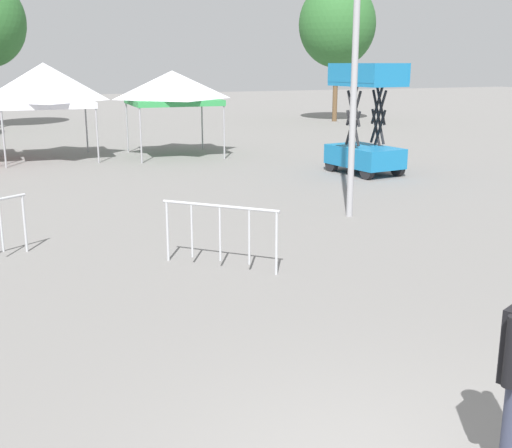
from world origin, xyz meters
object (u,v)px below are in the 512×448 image
object	(u,v)px
canopy_tent_center	(45,85)
canopy_tent_right_of_center	(173,88)
scissor_lift	(365,140)
tree_behind_tents_center	(337,25)
crowd_barrier_mid_lot	(220,224)

from	to	relation	value
canopy_tent_center	canopy_tent_right_of_center	distance (m)	4.43
canopy_tent_center	scissor_lift	world-z (taller)	canopy_tent_center
canopy_tent_center	tree_behind_tents_center	bearing A→B (deg)	27.98
canopy_tent_right_of_center	tree_behind_tents_center	xyz separation A→B (m)	(12.94, 10.07, 3.01)
canopy_tent_right_of_center	tree_behind_tents_center	size ratio (longest dim) A/B	0.42
crowd_barrier_mid_lot	scissor_lift	bearing A→B (deg)	43.02
canopy_tent_center	canopy_tent_right_of_center	world-z (taller)	canopy_tent_center
canopy_tent_right_of_center	tree_behind_tents_center	world-z (taller)	tree_behind_tents_center
canopy_tent_right_of_center	crowd_barrier_mid_lot	size ratio (longest dim) A/B	2.14
scissor_lift	crowd_barrier_mid_lot	size ratio (longest dim) A/B	2.13
canopy_tent_center	crowd_barrier_mid_lot	bearing A→B (deg)	-85.80
canopy_tent_center	canopy_tent_right_of_center	xyz separation A→B (m)	(4.33, -0.89, -0.13)
canopy_tent_right_of_center	crowd_barrier_mid_lot	bearing A→B (deg)	-103.97
canopy_tent_right_of_center	crowd_barrier_mid_lot	distance (m)	13.76
scissor_lift	tree_behind_tents_center	distance (m)	19.08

